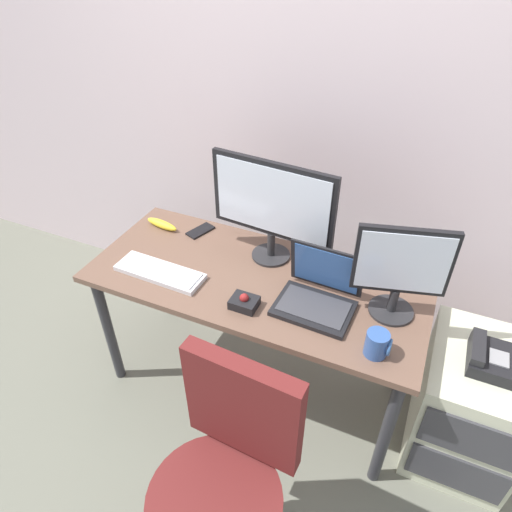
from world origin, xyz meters
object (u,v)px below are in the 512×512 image
object	(u,v)px
keyboard	(160,272)
trackball_mouse	(244,302)
file_cabinet	(468,406)
cell_phone	(200,231)
monitor_side	(401,269)
laptop	(318,294)
desk_phone	(489,358)
coffee_mug	(377,344)
monitor_main	(273,205)
office_chair	(225,493)
banana	(162,224)

from	to	relation	value
keyboard	trackball_mouse	xyz separation A→B (m)	(0.43, -0.04, 0.01)
file_cabinet	cell_phone	world-z (taller)	cell_phone
monitor_side	trackball_mouse	xyz separation A→B (m)	(-0.55, -0.21, -0.20)
cell_phone	trackball_mouse	bearing A→B (deg)	-23.54
laptop	trackball_mouse	bearing A→B (deg)	-152.84
desk_phone	monitor_side	size ratio (longest dim) A/B	0.50
file_cabinet	coffee_mug	xyz separation A→B (m)	(-0.42, -0.26, 0.48)
monitor_main	trackball_mouse	distance (m)	0.44
keyboard	laptop	size ratio (longest dim) A/B	1.29
monitor_side	keyboard	xyz separation A→B (m)	(-0.99, -0.18, -0.21)
monitor_main	laptop	distance (m)	0.43
office_chair	trackball_mouse	world-z (taller)	office_chair
monitor_main	monitor_side	bearing A→B (deg)	-14.17
cell_phone	laptop	bearing A→B (deg)	-1.38
coffee_mug	banana	xyz separation A→B (m)	(-1.18, 0.39, -0.03)
monitor_side	cell_phone	world-z (taller)	monitor_side
laptop	banana	distance (m)	0.93
file_cabinet	trackball_mouse	bearing A→B (deg)	-166.54
desk_phone	coffee_mug	distance (m)	0.50
monitor_main	banana	world-z (taller)	monitor_main
office_chair	keyboard	distance (m)	0.94
monitor_main	keyboard	world-z (taller)	monitor_main
office_chair	monitor_main	size ratio (longest dim) A/B	1.66
monitor_side	laptop	distance (m)	0.34
monitor_main	monitor_side	size ratio (longest dim) A/B	1.44
monitor_side	cell_phone	size ratio (longest dim) A/B	2.84
monitor_side	coffee_mug	size ratio (longest dim) A/B	3.98
laptop	monitor_side	bearing A→B (deg)	14.31
monitor_side	office_chair	bearing A→B (deg)	-113.86
file_cabinet	coffee_mug	size ratio (longest dim) A/B	5.82
desk_phone	keyboard	distance (m)	1.40
file_cabinet	desk_phone	bearing A→B (deg)	-116.78
coffee_mug	office_chair	bearing A→B (deg)	-121.58
laptop	desk_phone	bearing A→B (deg)	6.33
desk_phone	cell_phone	bearing A→B (deg)	172.18
monitor_side	banana	bearing A→B (deg)	172.96
monitor_main	coffee_mug	distance (m)	0.73
coffee_mug	monitor_side	bearing A→B (deg)	87.49
monitor_main	trackball_mouse	size ratio (longest dim) A/B	5.27
file_cabinet	office_chair	distance (m)	1.13
file_cabinet	keyboard	xyz separation A→B (m)	(-1.39, -0.19, 0.44)
file_cabinet	desk_phone	xyz separation A→B (m)	(-0.01, -0.02, 0.33)
laptop	keyboard	bearing A→B (deg)	-171.69
office_chair	coffee_mug	size ratio (longest dim) A/B	9.51
desk_phone	banana	world-z (taller)	banana
office_chair	cell_phone	bearing A→B (deg)	122.47
desk_phone	trackball_mouse	xyz separation A→B (m)	(-0.95, -0.21, 0.12)
laptop	cell_phone	distance (m)	0.75
office_chair	monitor_main	bearing A→B (deg)	103.41
desk_phone	office_chair	distance (m)	1.12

